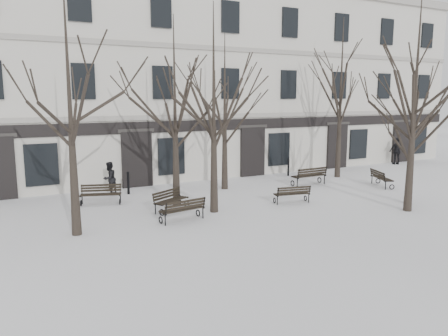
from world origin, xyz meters
TOP-DOWN VIEW (x-y plane):
  - ground at (0.00, 0.00)m, footprint 100.00×100.00m
  - building at (0.00, 12.96)m, footprint 40.40×10.20m
  - tree_0 at (-7.66, 1.00)m, footprint 5.98×5.98m
  - tree_1 at (-2.16, 1.55)m, footprint 5.79×5.79m
  - tree_2 at (5.02, -1.98)m, footprint 6.10×6.10m
  - tree_3 at (6.08, -1.11)m, footprint 4.49×4.49m
  - tree_4 at (-3.11, 3.35)m, footprint 5.60×5.60m
  - tree_5 at (0.32, 5.39)m, footprint 5.42×5.42m
  - tree_6 at (7.79, 5.34)m, footprint 6.35×6.35m
  - bench_0 at (-3.68, 2.58)m, footprint 1.75×1.35m
  - bench_1 at (-3.82, 0.84)m, footprint 1.82×0.91m
  - bench_2 at (1.55, 1.27)m, footprint 1.67×0.87m
  - bench_3 at (-6.01, 5.00)m, footprint 1.82×1.12m
  - bench_4 at (4.76, 4.11)m, footprint 1.98×0.78m
  - bench_5 at (7.89, 2.14)m, footprint 1.22×1.80m
  - bollard_a at (-4.40, 6.42)m, footprint 0.14×0.14m
  - bollard_b at (5.41, 6.94)m, footprint 0.13×0.13m
  - pedestrian_b at (-5.24, 6.70)m, footprint 0.99×0.96m
  - pedestrian_c at (14.81, 7.18)m, footprint 1.19×0.82m

SIDE VIEW (x-z plane):
  - ground at x=0.00m, z-range 0.00..0.00m
  - pedestrian_b at x=-5.24m, z-range -0.80..0.80m
  - pedestrian_c at x=14.81m, z-range -0.93..0.93m
  - bench_2 at x=1.55m, z-range 0.03..0.84m
  - bench_0 at x=-3.68m, z-range 0.04..0.89m
  - bench_5 at x=7.89m, z-range 0.04..0.90m
  - bench_3 at x=-6.01m, z-range 0.04..0.91m
  - bench_1 at x=-3.82m, z-range 0.04..0.92m
  - bench_4 at x=4.76m, z-range 0.04..1.03m
  - bollard_b at x=5.41m, z-range 0.04..1.07m
  - bollard_a at x=-4.40m, z-range 0.04..1.15m
  - tree_3 at x=6.08m, z-range 0.80..7.22m
  - tree_5 at x=0.32m, z-range 0.97..8.70m
  - tree_4 at x=-3.11m, z-range 1.00..9.01m
  - tree_1 at x=-2.16m, z-range 1.04..9.31m
  - tree_0 at x=-7.66m, z-range 1.07..9.61m
  - tree_2 at x=5.02m, z-range 1.09..9.80m
  - building at x=0.00m, z-range -0.18..11.22m
  - tree_6 at x=7.79m, z-range 1.14..10.21m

